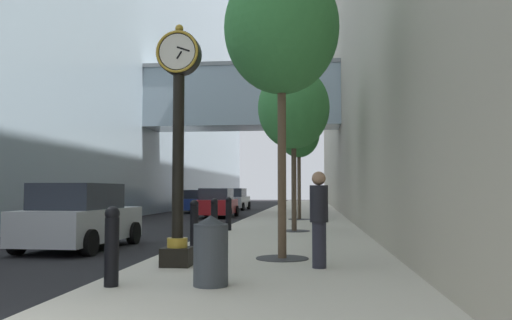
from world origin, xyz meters
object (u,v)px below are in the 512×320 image
at_px(bollard_fifth, 229,213).
at_px(trash_bin, 211,250).
at_px(street_tree_near, 281,30).
at_px(car_red_far, 217,203).
at_px(car_silver_near, 80,217).
at_px(car_blue_mid, 198,201).
at_px(bollard_third, 194,222).
at_px(bollard_nearest, 112,244).
at_px(street_clock, 178,132).
at_px(bollard_fourth, 214,217).
at_px(pedestrian_walking, 319,216).
at_px(street_tree_mid_far, 299,134).
at_px(car_white_trailing, 235,199).
at_px(street_tree_mid_near, 294,108).

height_order(bollard_fifth, trash_bin, bollard_fifth).
xyz_separation_m(street_tree_near, car_red_far, (-4.87, 18.57, -4.19)).
bearing_deg(car_silver_near, car_blue_mid, 94.87).
bearing_deg(bollard_third, bollard_nearest, -90.00).
relative_size(street_clock, trash_bin, 4.42).
xyz_separation_m(car_blue_mid, car_red_far, (2.60, -6.40, 0.04)).
bearing_deg(bollard_nearest, car_blue_mid, 100.25).
height_order(bollard_nearest, bollard_third, same).
height_order(bollard_fourth, car_blue_mid, car_blue_mid).
distance_m(street_tree_near, pedestrian_walking, 4.17).
height_order(street_tree_near, street_tree_mid_far, street_tree_near).
bearing_deg(street_tree_near, bollard_nearest, -125.01).
xyz_separation_m(bollard_nearest, pedestrian_walking, (3.10, 2.15, 0.33)).
height_order(bollard_fifth, car_red_far, car_red_far).
relative_size(car_blue_mid, car_white_trailing, 0.99).
distance_m(bollard_nearest, bollard_fourth, 8.05).
xyz_separation_m(bollard_fourth, street_tree_mid_far, (2.35, 9.84, 3.58)).
bearing_deg(pedestrian_walking, street_tree_mid_near, 95.09).
xyz_separation_m(bollard_nearest, car_silver_near, (-3.19, 5.72, 0.08)).
bearing_deg(pedestrian_walking, street_tree_near, 122.18).
bearing_deg(bollard_fifth, street_tree_mid_far, 71.83).
xyz_separation_m(bollard_nearest, car_white_trailing, (-3.21, 33.34, 0.08)).
xyz_separation_m(bollard_fourth, trash_bin, (1.46, -7.85, -0.08)).
bearing_deg(street_tree_near, bollard_fourth, 116.55).
bearing_deg(bollard_fifth, street_tree_near, -72.36).
height_order(street_clock, bollard_nearest, street_clock).
xyz_separation_m(bollard_fourth, bollard_fifth, (0.00, 2.68, 0.00)).
relative_size(street_tree_near, street_tree_mid_far, 1.16).
relative_size(bollard_fifth, pedestrian_walking, 0.67).
distance_m(bollard_fourth, pedestrian_walking, 6.67).
height_order(trash_bin, car_blue_mid, car_blue_mid).
relative_size(street_clock, street_tree_mid_near, 0.80).
bearing_deg(pedestrian_walking, car_blue_mid, 107.44).
bearing_deg(bollard_fifth, bollard_nearest, -90.00).
bearing_deg(street_tree_near, car_white_trailing, 100.50).
xyz_separation_m(bollard_fourth, car_red_far, (-2.52, 13.87, 0.06)).
height_order(street_clock, trash_bin, street_clock).
bearing_deg(car_blue_mid, street_tree_mid_near, -67.13).
bearing_deg(bollard_fourth, car_silver_near, -143.93).
distance_m(bollard_third, street_tree_near, 5.26).
xyz_separation_m(bollard_fifth, car_red_far, (-2.52, 11.19, 0.06)).
xyz_separation_m(bollard_fifth, street_tree_mid_far, (2.35, 7.15, 3.58)).
height_order(bollard_fourth, bollard_fifth, same).
relative_size(bollard_fifth, street_tree_mid_near, 0.20).
xyz_separation_m(car_blue_mid, car_white_trailing, (1.91, 5.01, 0.06)).
height_order(street_tree_mid_far, car_blue_mid, street_tree_mid_far).
height_order(street_clock, street_tree_mid_far, street_tree_mid_far).
bearing_deg(trash_bin, street_clock, 118.39).
bearing_deg(car_silver_near, bollard_third, -6.37).
bearing_deg(car_blue_mid, street_clock, -78.03).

